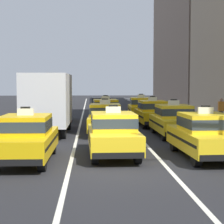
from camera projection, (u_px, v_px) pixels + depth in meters
The scene contains 17 objects.
ground_plane at pixel (120, 171), 12.43m from camera, with size 160.00×160.00×0.00m, color #232326.
lane_stripe_left_center at pixel (82, 117), 32.26m from camera, with size 0.14×80.00×0.01m, color silver.
lane_stripe_center_right at pixel (121, 117), 32.44m from camera, with size 0.14×80.00×0.01m, color silver.
sidewalk_curb at pixel (206, 122), 27.76m from camera, with size 4.00×90.00×0.15m, color #9E9993.
taxi_left_nearest at pixel (26, 137), 13.85m from camera, with size 1.87×4.58×1.96m.
box_truck_left_second at pixel (49, 101), 22.04m from camera, with size 2.35×6.98×3.27m.
taxi_left_third at pixel (57, 109), 28.93m from camera, with size 1.85×4.57×1.96m.
taxi_center_nearest at pixel (113, 133), 15.00m from camera, with size 1.91×4.60×1.96m.
taxi_center_second at pixel (105, 118), 21.44m from camera, with size 1.95×4.61×1.96m.
taxi_center_third at pixel (105, 111), 27.55m from camera, with size 1.95×4.61×1.96m.
sedan_center_fourth at pixel (101, 106), 33.39m from camera, with size 1.83×4.33×1.58m.
taxi_right_nearest at pixel (204, 134), 14.63m from camera, with size 1.95×4.61×1.96m.
taxi_right_second at pixel (173, 120), 20.48m from camera, with size 1.85×4.57×1.96m.
taxi_right_third at pixel (152, 113), 25.56m from camera, with size 1.92×4.60×1.96m.
taxi_right_fourth at pixel (141, 108), 31.10m from camera, with size 1.98×4.62×1.96m.
pedestrian_by_storefront at pixel (221, 112), 24.67m from camera, with size 0.36×0.24×1.70m.
fire_hydrant at pixel (223, 128), 19.63m from camera, with size 0.36×0.22×0.73m.
Camera 1 is at (-0.91, -12.23, 2.76)m, focal length 63.50 mm.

